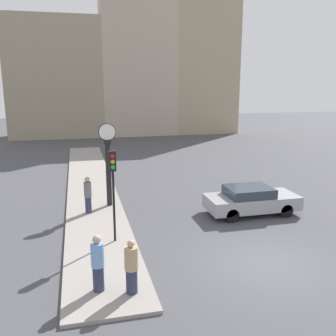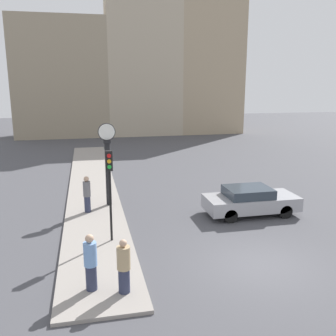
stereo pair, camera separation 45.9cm
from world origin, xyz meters
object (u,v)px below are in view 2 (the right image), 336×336
pedestrian_tan_coat (124,267)px  pedestrian_grey_jacket (87,194)px  traffic_light_near (110,177)px  sedan_car (250,200)px  pedestrian_blue_stripe (91,262)px  street_clock (108,164)px

pedestrian_tan_coat → pedestrian_grey_jacket: 7.45m
traffic_light_near → pedestrian_tan_coat: traffic_light_near is taller
sedan_car → traffic_light_near: bearing=-164.3°
pedestrian_tan_coat → pedestrian_grey_jacket: pedestrian_grey_jacket is taller
sedan_car → pedestrian_blue_stripe: 9.23m
sedan_car → pedestrian_grey_jacket: size_ratio=2.50×
traffic_light_near → pedestrian_grey_jacket: size_ratio=2.03×
street_clock → pedestrian_blue_stripe: size_ratio=2.35×
sedan_car → pedestrian_tan_coat: 8.71m
sedan_car → street_clock: size_ratio=1.06×
traffic_light_near → pedestrian_grey_jacket: (-0.88, 3.55, -1.67)m
pedestrian_grey_jacket → traffic_light_near: bearing=-76.0°
pedestrian_tan_coat → pedestrian_blue_stripe: size_ratio=0.95×
sedan_car → street_clock: 7.14m
traffic_light_near → pedestrian_grey_jacket: traffic_light_near is taller
sedan_car → traffic_light_near: (-6.67, -1.88, 1.99)m
pedestrian_tan_coat → sedan_car: bearing=41.0°
street_clock → pedestrian_tan_coat: (-0.09, -8.28, -1.31)m
street_clock → pedestrian_grey_jacket: street_clock is taller
pedestrian_tan_coat → pedestrian_blue_stripe: 1.00m
street_clock → pedestrian_grey_jacket: 1.87m
traffic_light_near → pedestrian_tan_coat: size_ratio=2.15×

